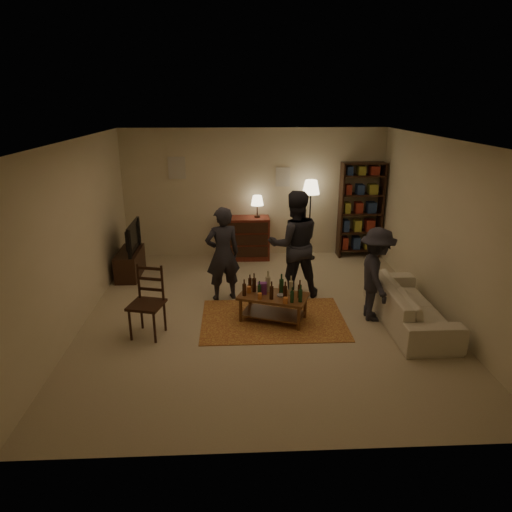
{
  "coord_description": "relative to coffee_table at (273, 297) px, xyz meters",
  "views": [
    {
      "loc": [
        -0.43,
        -6.55,
        3.25
      ],
      "look_at": [
        -0.1,
        0.1,
        0.95
      ],
      "focal_mm": 32.0,
      "sensor_mm": 36.0,
      "label": 1
    }
  ],
  "objects": [
    {
      "name": "person_left",
      "position": [
        -0.77,
        0.85,
        0.42
      ],
      "size": [
        0.67,
        0.54,
        1.6
      ],
      "primitive_type": "imported",
      "rotation": [
        0.0,
        0.0,
        3.43
      ],
      "color": "#212128",
      "rests_on": "ground"
    },
    {
      "name": "room_shell",
      "position": [
        -0.79,
        3.19,
        1.43
      ],
      "size": [
        6.0,
        6.0,
        6.0
      ],
      "color": "beige",
      "rests_on": "ground"
    },
    {
      "name": "tv_stand",
      "position": [
        -2.59,
        2.01,
        -0.0
      ],
      "size": [
        0.4,
        1.0,
        1.06
      ],
      "color": "black",
      "rests_on": "ground"
    },
    {
      "name": "bookshelf",
      "position": [
        2.1,
        2.99,
        0.65
      ],
      "size": [
        0.9,
        0.34,
        2.02
      ],
      "color": "black",
      "rests_on": "ground"
    },
    {
      "name": "dining_chair",
      "position": [
        -1.82,
        -0.33,
        0.17
      ],
      "size": [
        0.55,
        0.55,
        1.04
      ],
      "rotation": [
        0.0,
        0.0,
        -0.25
      ],
      "color": "black",
      "rests_on": "ground"
    },
    {
      "name": "floor_lamp",
      "position": [
        1.01,
        2.86,
        1.04
      ],
      "size": [
        0.36,
        0.36,
        1.68
      ],
      "color": "black",
      "rests_on": "ground"
    },
    {
      "name": "dresser",
      "position": [
        -0.33,
        2.92,
        0.09
      ],
      "size": [
        1.0,
        0.5,
        1.36
      ],
      "color": "maroon",
      "rests_on": "ground"
    },
    {
      "name": "rug",
      "position": [
        0.0,
        -0.0,
        -0.38
      ],
      "size": [
        2.2,
        1.5,
        0.01
      ],
      "primitive_type": "cube",
      "color": "maroon",
      "rests_on": "ground"
    },
    {
      "name": "person_right",
      "position": [
        0.43,
        0.96,
        0.53
      ],
      "size": [
        0.96,
        0.78,
        1.84
      ],
      "primitive_type": "imported",
      "rotation": [
        0.0,
        0.0,
        3.24
      ],
      "color": "#23242A",
      "rests_on": "ground"
    },
    {
      "name": "person_by_sofa",
      "position": [
        1.56,
        -0.01,
        0.34
      ],
      "size": [
        0.6,
        0.97,
        1.46
      ],
      "primitive_type": "imported",
      "rotation": [
        0.0,
        0.0,
        1.51
      ],
      "color": "#24242B",
      "rests_on": "ground"
    },
    {
      "name": "floor",
      "position": [
        -0.14,
        0.21,
        -0.39
      ],
      "size": [
        6.0,
        6.0,
        0.0
      ],
      "primitive_type": "plane",
      "color": "#C6B793",
      "rests_on": "ground"
    },
    {
      "name": "coffee_table",
      "position": [
        0.0,
        0.0,
        0.0
      ],
      "size": [
        1.16,
        0.89,
        0.76
      ],
      "rotation": [
        0.0,
        0.0,
        -0.37
      ],
      "color": "brown",
      "rests_on": "ground"
    },
    {
      "name": "sofa",
      "position": [
        2.06,
        -0.19,
        -0.08
      ],
      "size": [
        0.81,
        2.08,
        0.61
      ],
      "primitive_type": "imported",
      "rotation": [
        0.0,
        0.0,
        1.57
      ],
      "color": "beige",
      "rests_on": "ground"
    }
  ]
}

